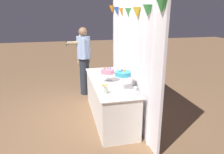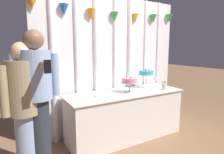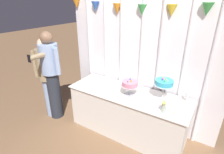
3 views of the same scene
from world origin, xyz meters
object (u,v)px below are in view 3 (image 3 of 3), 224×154
at_px(wine_glass, 188,95).
at_px(flower_vase, 164,107).
at_px(tealight_far_left, 84,85).
at_px(tealight_near_left, 99,85).
at_px(guest_man_pink_jacket, 52,73).
at_px(cake_table, 127,113).
at_px(cake_display_nearleft, 130,84).
at_px(tealight_far_right, 174,113).
at_px(cake_display_nearright, 164,83).
at_px(tealight_near_right, 171,107).
at_px(guest_girl_blue_dress, 47,75).

height_order(wine_glass, flower_vase, flower_vase).
height_order(tealight_far_left, tealight_near_left, tealight_near_left).
height_order(wine_glass, tealight_far_left, wine_glass).
xyz_separation_m(tealight_near_left, guest_man_pink_jacket, (-0.86, -0.30, 0.14)).
xyz_separation_m(cake_table, tealight_far_left, (-0.79, -0.19, 0.40)).
distance_m(tealight_far_left, guest_man_pink_jacket, 0.66).
distance_m(cake_display_nearleft, tealight_far_right, 0.77).
height_order(cake_display_nearright, wine_glass, cake_display_nearright).
xyz_separation_m(cake_display_nearleft, tealight_far_left, (-0.83, -0.15, -0.18)).
bearing_deg(wine_glass, cake_display_nearright, -161.82).
bearing_deg(tealight_near_right, flower_vase, -109.24).
bearing_deg(flower_vase, guest_man_pink_jacket, -176.38).
bearing_deg(guest_man_pink_jacket, tealight_far_left, 13.51).
relative_size(wine_glass, flower_vase, 0.88).
bearing_deg(cake_table, tealight_far_right, -12.47).
xyz_separation_m(cake_table, guest_girl_blue_dress, (-1.55, -0.34, 0.47)).
height_order(cake_table, flower_vase, flower_vase).
distance_m(flower_vase, tealight_near_left, 1.23).
xyz_separation_m(cake_display_nearleft, wine_glass, (0.82, 0.27, -0.07)).
relative_size(tealight_far_left, tealight_far_right, 0.78).
height_order(cake_display_nearright, flower_vase, cake_display_nearright).
bearing_deg(guest_girl_blue_dress, cake_table, 12.49).
bearing_deg(cake_display_nearright, tealight_far_left, -166.93).
xyz_separation_m(wine_glass, tealight_far_right, (-0.08, -0.40, -0.10)).
xyz_separation_m(wine_glass, flower_vase, (-0.21, -0.44, -0.04)).
xyz_separation_m(cake_display_nearleft, tealight_near_right, (0.67, -0.00, -0.18)).
distance_m(cake_display_nearleft, cake_display_nearright, 0.52).
relative_size(cake_table, cake_display_nearright, 5.63).
xyz_separation_m(cake_table, tealight_near_left, (-0.56, -0.04, 0.40)).
height_order(cake_display_nearright, tealight_far_right, cake_display_nearright).
bearing_deg(cake_table, flower_vase, -17.66).
height_order(cake_display_nearleft, cake_display_nearright, cake_display_nearright).
height_order(tealight_far_left, guest_girl_blue_dress, guest_girl_blue_dress).
relative_size(tealight_far_left, guest_man_pink_jacket, 0.02).
xyz_separation_m(cake_display_nearleft, guest_man_pink_jacket, (-1.46, -0.30, -0.03)).
height_order(flower_vase, guest_man_pink_jacket, guest_man_pink_jacket).
bearing_deg(tealight_near_right, wine_glass, 59.84).
distance_m(cake_table, tealight_near_right, 0.82).
bearing_deg(tealight_far_left, cake_display_nearright, 13.07).
xyz_separation_m(flower_vase, guest_girl_blue_dress, (-2.20, -0.13, 0.00)).
height_order(cake_display_nearleft, guest_man_pink_jacket, guest_man_pink_jacket).
bearing_deg(tealight_near_left, tealight_near_right, -0.03).
bearing_deg(guest_girl_blue_dress, tealight_near_right, 7.63).
height_order(wine_glass, tealight_near_right, wine_glass).
height_order(wine_glass, guest_girl_blue_dress, guest_girl_blue_dress).
bearing_deg(wine_glass, tealight_near_right, -120.16).
bearing_deg(tealight_far_right, flower_vase, -165.68).
distance_m(cake_display_nearright, flower_vase, 0.40).
distance_m(wine_glass, tealight_near_left, 1.46).
bearing_deg(guest_girl_blue_dress, flower_vase, 3.49).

